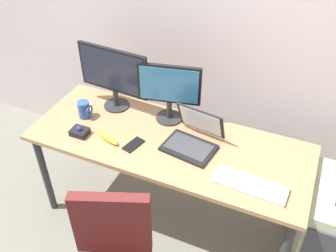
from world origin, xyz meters
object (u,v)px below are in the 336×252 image
Objects in this scene: laptop at (193,138)px; banana at (108,137)px; monitor_side at (169,89)px; trackball_mouse at (80,132)px; coffee_mug at (84,110)px; monitor_main at (113,74)px; file_cabinet at (336,231)px; keyboard at (250,185)px; cell_phone at (134,145)px.

laptop reaches higher than banana.
monitor_side reaches higher than banana.
banana is at bearing 7.19° from trackball_mouse.
laptop reaches higher than coffee_mug.
monitor_main is 0.40m from monitor_side.
monitor_main is at bearing 111.02° from banana.
file_cabinet is 0.72m from keyboard.
monitor_main is 2.72× the size of banana.
file_cabinet is 1.89× the size of laptop.
laptop is (-0.95, -0.03, 0.46)m from file_cabinet.
cell_phone is at bearing -46.75° from monitor_main.
coffee_mug is at bearing -124.47° from monitor_main.
monitor_side is at bearing 21.42° from coffee_mug.
laptop is 0.54m from banana.
file_cabinet is 1.54m from banana.
monitor_main reaches higher than banana.
keyboard is 1.19× the size of laptop.
laptop is at bearing 153.31° from keyboard.
monitor_main reaches higher than laptop.
cell_phone is at bearing 5.99° from banana.
coffee_mug is (-0.77, -0.03, 0.01)m from laptop.
trackball_mouse is at bearing -164.05° from laptop.
trackball_mouse is at bearing -172.81° from banana.
keyboard is at bearing -26.69° from laptop.
monitor_side is 2.15× the size of banana.
monitor_side is 0.60m from coffee_mug.
cell_phone is (0.37, 0.04, -0.02)m from trackball_mouse.
trackball_mouse is at bearing -99.27° from monitor_main.
monitor_main is 0.70m from laptop.
coffee_mug reaches higher than keyboard.
keyboard reaches higher than file_cabinet.
file_cabinet is 1.06m from laptop.
coffee_mug is at bearing 112.79° from trackball_mouse.
monitor_side is at bearing 2.20° from monitor_main.
keyboard is at bearing -1.90° from banana.
monitor_side reaches higher than coffee_mug.
laptop is at bearing -14.62° from monitor_main.
laptop is at bearing -178.48° from file_cabinet.
monitor_side is 0.79m from keyboard.
monitor_main is 0.52m from cell_phone.
keyboard is at bearing -19.56° from monitor_main.
monitor_main reaches higher than cell_phone.
file_cabinet is at bearing 1.52° from laptop.
banana is (-0.27, -0.36, -0.22)m from monitor_side.
monitor_side is 0.64m from trackball_mouse.
file_cabinet is 1.79m from coffee_mug.
keyboard is (1.05, -0.37, -0.25)m from monitor_main.
cell_phone is (-0.75, 0.05, -0.01)m from keyboard.
monitor_main is at bearing 174.92° from file_cabinet.
trackball_mouse is 0.19m from coffee_mug.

